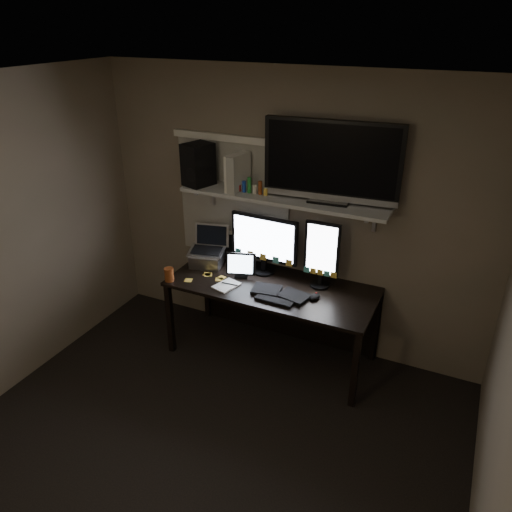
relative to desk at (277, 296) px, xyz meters
The scene contains 20 objects.
floor 1.64m from the desk, 90.00° to the right, with size 3.60×3.60×0.00m, color black.
ceiling 2.49m from the desk, 90.00° to the right, with size 3.60×3.60×0.00m, color silver.
back_wall 0.74m from the desk, 90.00° to the left, with size 3.60×3.60×0.00m, color #685D4A.
window_blinds 0.96m from the desk, 156.69° to the left, with size 1.10×0.02×1.10m, color #B4B1A2.
desk is the anchor object (origin of this frame).
wall_shelf 0.91m from the desk, 90.00° to the left, with size 1.80×0.35×0.03m, color #B6B5B1.
monitor_landscape 0.49m from the desk, 155.00° to the left, with size 0.64×0.07×0.56m, color black.
monitor_portrait 0.61m from the desk, ahead, with size 0.30×0.06×0.60m, color black.
keyboard 0.33m from the desk, 62.07° to the right, with size 0.50×0.19×0.03m, color black.
mouse 0.49m from the desk, 23.28° to the right, with size 0.07×0.11×0.04m, color black.
notepad 0.50m from the desk, 139.34° to the right, with size 0.16×0.22×0.01m, color white.
tablet 0.44m from the desk, 163.70° to the right, with size 0.27×0.11×0.23m, color black.
file_sorter 0.67m from the desk, 161.70° to the left, with size 0.22×0.10×0.28m, color black.
laptop 0.79m from the desk, behind, with size 0.32×0.26×0.37m, color #ADACB1.
cup 0.98m from the desk, 153.38° to the right, with size 0.08×0.08×0.12m, color brown.
sticky_notes 0.66m from the desk, 155.21° to the right, with size 0.29×0.21×0.00m, color yellow, non-canonical shape.
tv 1.32m from the desk, 16.81° to the left, with size 1.09×0.20×0.65m, color black.
game_console 1.16m from the desk, behind, with size 0.08×0.26×0.31m, color silver.
speaker 1.36m from the desk, behind, with size 0.20×0.25×0.37m, color black.
bottles 1.03m from the desk, behind, with size 0.21×0.05×0.13m, color #A50F0C, non-canonical shape.
Camera 1 is at (1.48, -2.05, 2.85)m, focal length 35.00 mm.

